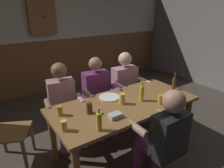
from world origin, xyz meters
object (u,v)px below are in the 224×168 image
object	(u,v)px
person_0	(63,101)
wall_dart_cabinet	(42,17)
table_candle	(164,97)
pint_glass_0	(64,126)
pint_glass_4	(161,99)
bottle_0	(142,93)
pint_glass_1	(60,111)
person_2	(127,84)
person_1	(98,93)
pint_glass_3	(89,108)
condiment_caddy	(115,116)
bottle_1	(99,121)
person_3	(163,135)
dining_table	(125,110)
bottle_2	(174,83)
plate_0	(109,97)
pint_glass_2	(122,99)
chair_empty_near_right	(3,130)

from	to	relation	value
person_0	wall_dart_cabinet	bearing A→B (deg)	-91.63
table_candle	pint_glass_0	bearing A→B (deg)	176.45
pint_glass_0	pint_glass_4	bearing A→B (deg)	-6.27
bottle_0	wall_dart_cabinet	world-z (taller)	wall_dart_cabinet
table_candle	pint_glass_1	distance (m)	1.32
person_0	person_2	world-z (taller)	same
person_1	pint_glass_3	world-z (taller)	person_1
condiment_caddy	bottle_0	world-z (taller)	bottle_0
bottle_1	pint_glass_0	xyz separation A→B (m)	(-0.29, 0.19, -0.05)
person_2	wall_dart_cabinet	size ratio (longest dim) A/B	1.72
pint_glass_3	person_0	bearing A→B (deg)	97.02
person_1	bottle_0	size ratio (longest dim) A/B	4.51
pint_glass_0	bottle_0	bearing A→B (deg)	3.57
person_3	condiment_caddy	world-z (taller)	person_3
pint_glass_4	person_1	bearing A→B (deg)	111.37
person_0	pint_glass_1	bearing A→B (deg)	76.97
dining_table	pint_glass_4	world-z (taller)	pint_glass_4
wall_dart_cabinet	table_candle	bearing A→B (deg)	-77.44
bottle_2	pint_glass_4	world-z (taller)	bottle_2
table_candle	plate_0	xyz separation A→B (m)	(-0.56, 0.46, -0.03)
person_0	table_candle	distance (m)	1.38
dining_table	person_2	xyz separation A→B (m)	(0.56, 0.65, 0.01)
person_1	bottle_2	world-z (taller)	person_1
person_2	condiment_caddy	xyz separation A→B (m)	(-0.87, -0.88, 0.12)
bottle_1	pint_glass_2	xyz separation A→B (m)	(0.53, 0.33, -0.03)
dining_table	person_1	world-z (taller)	person_1
person_1	pint_glass_3	size ratio (longest dim) A/B	9.20
condiment_caddy	chair_empty_near_right	bearing A→B (deg)	138.91
pint_glass_2	pint_glass_3	size ratio (longest dim) A/B	1.05
chair_empty_near_right	condiment_caddy	bearing A→B (deg)	75.78
condiment_caddy	pint_glass_0	world-z (taller)	pint_glass_0
table_candle	bottle_0	distance (m)	0.31
table_candle	pint_glass_4	xyz separation A→B (m)	(-0.12, -0.05, 0.02)
person_3	pint_glass_3	bearing A→B (deg)	127.48
condiment_caddy	person_3	bearing A→B (deg)	-53.93
plate_0	bottle_2	distance (m)	0.98
person_3	pint_glass_0	world-z (taller)	person_3
table_candle	pint_glass_4	bearing A→B (deg)	-156.37
pint_glass_1	pint_glass_2	distance (m)	0.76
condiment_caddy	pint_glass_3	bearing A→B (deg)	127.44
chair_empty_near_right	pint_glass_2	size ratio (longest dim) A/B	6.43
condiment_caddy	plate_0	distance (m)	0.51
pint_glass_3	wall_dart_cabinet	distance (m)	2.76
plate_0	pint_glass_4	bearing A→B (deg)	-49.32
table_candle	condiment_caddy	distance (m)	0.78
person_3	wall_dart_cabinet	bearing A→B (deg)	93.77
wall_dart_cabinet	chair_empty_near_right	bearing A→B (deg)	-121.79
dining_table	pint_glass_4	distance (m)	0.48
person_2	pint_glass_4	xyz separation A→B (m)	(-0.20, -0.93, 0.15)
pint_glass_0	pint_glass_3	xyz separation A→B (m)	(0.37, 0.16, 0.01)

